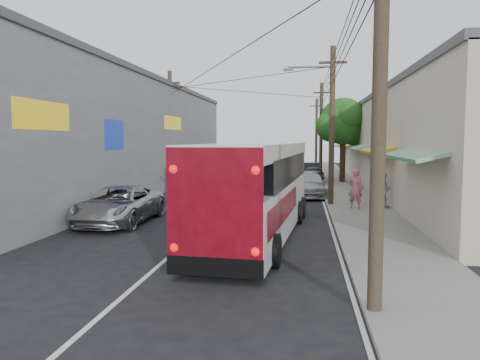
{
  "coord_description": "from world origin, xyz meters",
  "views": [
    {
      "loc": [
        3.82,
        -11.0,
        3.37
      ],
      "look_at": [
        1.19,
        8.3,
        1.69
      ],
      "focal_mm": 35.0,
      "sensor_mm": 36.0,
      "label": 1
    }
  ],
  "objects_px": {
    "parked_car_mid": "(314,175)",
    "parked_car_far": "(313,171)",
    "pedestrian_far": "(382,190)",
    "coach_bus": "(258,188)",
    "pedestrian_near": "(355,189)",
    "parked_suv": "(308,184)",
    "jeepney": "(119,205)"
  },
  "relations": [
    {
      "from": "parked_car_mid",
      "to": "parked_car_far",
      "type": "height_order",
      "value": "parked_car_far"
    },
    {
      "from": "parked_car_mid",
      "to": "pedestrian_far",
      "type": "distance_m",
      "value": 13.39
    },
    {
      "from": "coach_bus",
      "to": "pedestrian_far",
      "type": "relative_size",
      "value": 6.85
    },
    {
      "from": "parked_car_far",
      "to": "coach_bus",
      "type": "bearing_deg",
      "value": -94.3
    },
    {
      "from": "coach_bus",
      "to": "pedestrian_near",
      "type": "xyz_separation_m",
      "value": [
        3.99,
        6.44,
        -0.62
      ]
    },
    {
      "from": "coach_bus",
      "to": "pedestrian_far",
      "type": "bearing_deg",
      "value": 57.57
    },
    {
      "from": "coach_bus",
      "to": "parked_suv",
      "type": "relative_size",
      "value": 2.31
    },
    {
      "from": "jeepney",
      "to": "coach_bus",
      "type": "bearing_deg",
      "value": -16.75
    },
    {
      "from": "parked_suv",
      "to": "parked_car_mid",
      "type": "xyz_separation_m",
      "value": [
        0.49,
        8.17,
        -0.04
      ]
    },
    {
      "from": "jeepney",
      "to": "parked_car_mid",
      "type": "height_order",
      "value": "jeepney"
    },
    {
      "from": "jeepney",
      "to": "parked_car_mid",
      "type": "bearing_deg",
      "value": 65.93
    },
    {
      "from": "coach_bus",
      "to": "jeepney",
      "type": "xyz_separation_m",
      "value": [
        -5.85,
        1.76,
        -0.94
      ]
    },
    {
      "from": "coach_bus",
      "to": "jeepney",
      "type": "distance_m",
      "value": 6.18
    },
    {
      "from": "coach_bus",
      "to": "pedestrian_far",
      "type": "height_order",
      "value": "coach_bus"
    },
    {
      "from": "parked_suv",
      "to": "jeepney",
      "type": "bearing_deg",
      "value": -129.57
    },
    {
      "from": "parked_suv",
      "to": "pedestrian_far",
      "type": "height_order",
      "value": "pedestrian_far"
    },
    {
      "from": "jeepney",
      "to": "parked_car_far",
      "type": "bearing_deg",
      "value": 69.82
    },
    {
      "from": "jeepney",
      "to": "pedestrian_near",
      "type": "height_order",
      "value": "pedestrian_near"
    },
    {
      "from": "jeepney",
      "to": "pedestrian_far",
      "type": "xyz_separation_m",
      "value": [
        11.18,
        5.26,
        0.21
      ]
    },
    {
      "from": "parked_car_far",
      "to": "pedestrian_near",
      "type": "bearing_deg",
      "value": -83.37
    },
    {
      "from": "parked_car_mid",
      "to": "jeepney",
      "type": "bearing_deg",
      "value": -110.32
    },
    {
      "from": "parked_suv",
      "to": "pedestrian_far",
      "type": "bearing_deg",
      "value": -56.8
    },
    {
      "from": "pedestrian_far",
      "to": "coach_bus",
      "type": "bearing_deg",
      "value": 85.8
    },
    {
      "from": "pedestrian_near",
      "to": "parked_car_far",
      "type": "bearing_deg",
      "value": -76.57
    },
    {
      "from": "pedestrian_near",
      "to": "pedestrian_far",
      "type": "distance_m",
      "value": 1.47
    },
    {
      "from": "coach_bus",
      "to": "parked_suv",
      "type": "distance_m",
      "value": 12.08
    },
    {
      "from": "coach_bus",
      "to": "parked_suv",
      "type": "xyz_separation_m",
      "value": [
        1.85,
        11.9,
        -0.96
      ]
    },
    {
      "from": "pedestrian_far",
      "to": "parked_car_far",
      "type": "bearing_deg",
      "value": -46.97
    },
    {
      "from": "jeepney",
      "to": "pedestrian_far",
      "type": "distance_m",
      "value": 12.36
    },
    {
      "from": "coach_bus",
      "to": "parked_car_far",
      "type": "distance_m",
      "value": 24.16
    },
    {
      "from": "parked_suv",
      "to": "pedestrian_near",
      "type": "distance_m",
      "value": 5.87
    },
    {
      "from": "parked_car_far",
      "to": "pedestrian_far",
      "type": "distance_m",
      "value": 17.27
    }
  ]
}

